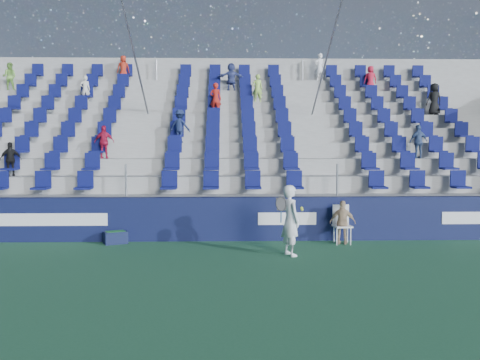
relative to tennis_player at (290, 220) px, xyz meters
name	(u,v)px	position (x,y,z in m)	size (l,w,h in m)	color
ground	(234,266)	(-1.36, -1.11, -0.85)	(70.00, 70.00, 0.00)	#2A633F
sponsor_wall	(233,219)	(-1.35, 2.04, -0.25)	(24.00, 0.32, 1.20)	#10163D
grandstand	(230,158)	(-1.36, 7.13, 1.28)	(24.00, 8.17, 6.63)	#AAAAA5
tennis_player	(290,220)	(0.00, 0.00, 0.00)	(0.71, 0.73, 1.70)	white
line_judge_chair	(341,221)	(1.57, 1.55, -0.26)	(0.51, 0.52, 1.03)	white
line_judge	(343,222)	(1.57, 1.39, -0.27)	(0.68, 0.28, 1.16)	tan
ball_bin	(115,237)	(-4.50, 1.64, -0.67)	(0.71, 0.60, 0.34)	#0E1535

